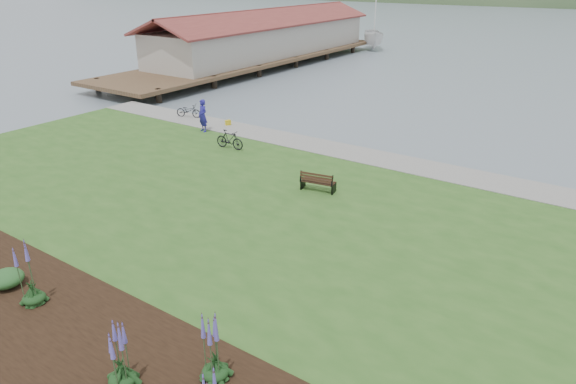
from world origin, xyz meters
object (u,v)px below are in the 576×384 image
Objects in this scene: park_bench at (318,181)px; person at (203,113)px; bicycle_a at (188,111)px; sailboat at (373,49)px.

park_bench is 10.58m from person.
park_bench is 0.70× the size of person.
sailboat is at bearing -9.68° from bicycle_a.
bicycle_a is 36.90m from sailboat.
bicycle_a is at bearing 164.10° from person.
bicycle_a is at bearing 146.49° from park_bench.
sailboat reaches higher than park_bench.
person is at bearing -108.00° from sailboat.
park_bench is 0.92× the size of bicycle_a.
park_bench is 0.06× the size of sailboat.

